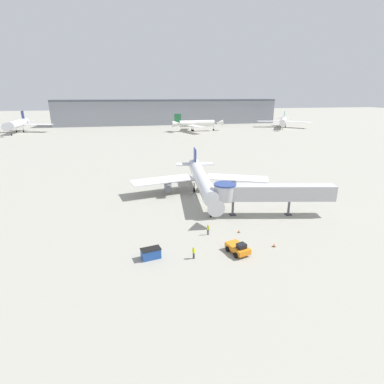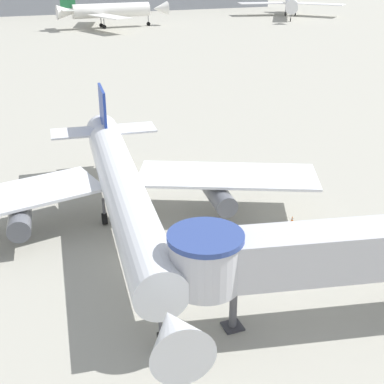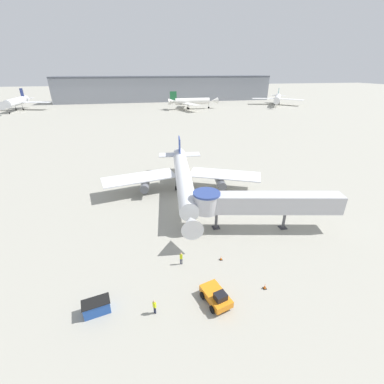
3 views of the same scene
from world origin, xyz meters
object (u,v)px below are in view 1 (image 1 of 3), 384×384
jet_bridge (266,192)px  background_jet_green_tail (196,123)px  background_jet_teal_tail (283,121)px  service_container_blue (151,253)px  background_jet_navy_tail (17,124)px  traffic_cone_apron_front (274,245)px  main_airplane (201,180)px  traffic_cone_near_nose (239,231)px  traffic_cone_starboard_wing (259,194)px  ground_crew_wing_walker (194,252)px  pushback_tug_orange (238,248)px  ground_crew_marshaller (208,229)px

jet_bridge → background_jet_green_tail: bearing=94.5°
background_jet_teal_tail → background_jet_green_tail: 62.28m
service_container_blue → background_jet_navy_tail: size_ratio=0.08×
traffic_cone_apron_front → background_jet_teal_tail: size_ratio=0.02×
main_airplane → traffic_cone_near_nose: bearing=-79.8°
traffic_cone_starboard_wing → traffic_cone_near_nose: bearing=-123.2°
service_container_blue → ground_crew_wing_walker: size_ratio=1.69×
traffic_cone_starboard_wing → traffic_cone_apron_front: 24.26m
jet_bridge → pushback_tug_orange: 16.40m
service_container_blue → traffic_cone_apron_front: service_container_blue is taller
pushback_tug_orange → traffic_cone_near_nose: bearing=51.9°
traffic_cone_near_nose → traffic_cone_starboard_wing: bearing=56.8°
main_airplane → traffic_cone_apron_front: (4.75, -25.88, -3.24)m
background_jet_navy_tail → traffic_cone_near_nose: bearing=-63.2°
background_jet_navy_tail → traffic_cone_apron_front: bearing=-63.1°
traffic_cone_starboard_wing → background_jet_green_tail: bearing=83.6°
pushback_tug_orange → background_jet_green_tail: bearing=63.3°
jet_bridge → service_container_blue: (-22.31, -11.18, -3.74)m
pushback_tug_orange → traffic_cone_near_nose: pushback_tug_orange is taller
ground_crew_wing_walker → background_jet_navy_tail: 173.58m
traffic_cone_near_nose → background_jet_navy_tail: background_jet_navy_tail is taller
pushback_tug_orange → traffic_cone_apron_front: pushback_tug_orange is taller
ground_crew_marshaller → traffic_cone_near_nose: bearing=10.3°
traffic_cone_apron_front → pushback_tug_orange: bearing=-173.9°
traffic_cone_apron_front → background_jet_teal_tail: 172.78m
traffic_cone_apron_front → background_jet_green_tail: 146.28m
main_airplane → ground_crew_wing_walker: size_ratio=18.88×
traffic_cone_near_nose → traffic_cone_apron_front: 6.63m
ground_crew_wing_walker → ground_crew_marshaller: bearing=-70.2°
pushback_tug_orange → traffic_cone_apron_front: bearing=-9.8°
traffic_cone_starboard_wing → jet_bridge: bearing=-109.2°
traffic_cone_near_nose → background_jet_navy_tail: (-78.28, 152.74, 4.88)m
jet_bridge → pushback_tug_orange: (-9.99, -12.48, -3.66)m
traffic_cone_apron_front → ground_crew_marshaller: (-8.61, 5.98, 0.71)m
jet_bridge → background_jet_green_tail: background_jet_green_tail is taller
background_jet_teal_tail → main_airplane: bearing=-94.9°
background_jet_teal_tail → background_jet_navy_tail: background_jet_navy_tail is taller
main_airplane → service_container_blue: 28.75m
service_container_blue → traffic_cone_near_nose: 15.73m
service_container_blue → traffic_cone_apron_front: size_ratio=4.43×
pushback_tug_orange → ground_crew_marshaller: (-2.65, 6.62, 0.22)m
pushback_tug_orange → ground_crew_marshaller: pushback_tug_orange is taller
traffic_cone_apron_front → traffic_cone_starboard_wing: bearing=71.0°
background_jet_green_tail → ground_crew_wing_walker: bearing=165.4°
ground_crew_wing_walker → background_jet_teal_tail: 179.72m
jet_bridge → pushback_tug_orange: jet_bridge is taller
ground_crew_marshaller → background_jet_green_tail: background_jet_green_tail is taller
pushback_tug_orange → background_jet_green_tail: (27.49, 145.27, 3.82)m
main_airplane → pushback_tug_orange: (-1.21, -26.52, -2.75)m
pushback_tug_orange → jet_bridge: bearing=35.4°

